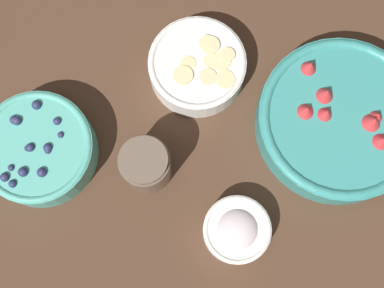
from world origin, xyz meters
name	(u,v)px	position (x,y,z in m)	size (l,w,h in m)	color
ground_plane	(194,130)	(0.00, 0.00, 0.00)	(4.00, 4.00, 0.00)	#4C3323
bowl_strawberries	(340,120)	(-0.23, -0.05, 0.04)	(0.27, 0.27, 0.08)	teal
bowl_blueberries	(38,149)	(0.24, 0.09, 0.04)	(0.18, 0.18, 0.07)	#56B7A8
bowl_bananas	(197,66)	(0.01, -0.10, 0.03)	(0.16, 0.16, 0.05)	white
bowl_cream	(237,230)	(-0.10, 0.15, 0.03)	(0.11, 0.11, 0.05)	white
jar_chocolate	(146,165)	(0.06, 0.08, 0.04)	(0.08, 0.08, 0.09)	brown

